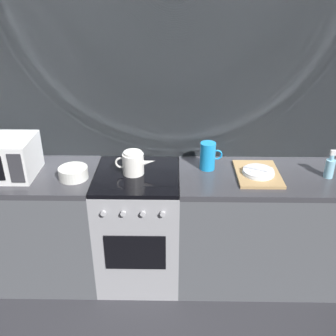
% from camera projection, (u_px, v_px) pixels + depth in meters
% --- Properties ---
extents(ground_plane, '(8.00, 8.00, 0.00)m').
position_uv_depth(ground_plane, '(141.00, 272.00, 3.11)').
color(ground_plane, '#2D2D33').
extents(back_wall, '(3.60, 0.05, 2.40)m').
position_uv_depth(back_wall, '(139.00, 118.00, 2.85)').
color(back_wall, gray).
rests_on(back_wall, ground_plane).
extents(counter_left, '(1.20, 0.60, 0.90)m').
position_uv_depth(counter_left, '(21.00, 226.00, 2.92)').
color(counter_left, '#515459').
rests_on(counter_left, ground_plane).
extents(stove_unit, '(0.60, 0.63, 0.90)m').
position_uv_depth(stove_unit, '(139.00, 227.00, 2.90)').
color(stove_unit, '#9E9EA3').
rests_on(stove_unit, ground_plane).
extents(counter_right, '(1.20, 0.60, 0.90)m').
position_uv_depth(counter_right, '(258.00, 228.00, 2.89)').
color(counter_right, '#515459').
rests_on(counter_right, ground_plane).
extents(microwave, '(0.46, 0.35, 0.27)m').
position_uv_depth(microwave, '(1.00, 157.00, 2.64)').
color(microwave, white).
rests_on(microwave, counter_left).
extents(kettle, '(0.28, 0.15, 0.17)m').
position_uv_depth(kettle, '(133.00, 163.00, 2.68)').
color(kettle, white).
rests_on(kettle, stove_unit).
extents(mixing_bowl, '(0.20, 0.20, 0.08)m').
position_uv_depth(mixing_bowl, '(73.00, 173.00, 2.63)').
color(mixing_bowl, silver).
rests_on(mixing_bowl, counter_left).
extents(pitcher, '(0.16, 0.11, 0.20)m').
position_uv_depth(pitcher, '(208.00, 156.00, 2.73)').
color(pitcher, '#198CD8').
rests_on(pitcher, counter_right).
extents(dish_pile, '(0.30, 0.40, 0.06)m').
position_uv_depth(dish_pile, '(258.00, 173.00, 2.68)').
color(dish_pile, tan).
rests_on(dish_pile, counter_right).
extents(spray_bottle, '(0.08, 0.06, 0.20)m').
position_uv_depth(spray_bottle, '(330.00, 167.00, 2.63)').
color(spray_bottle, '#8CCCE5').
rests_on(spray_bottle, counter_right).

